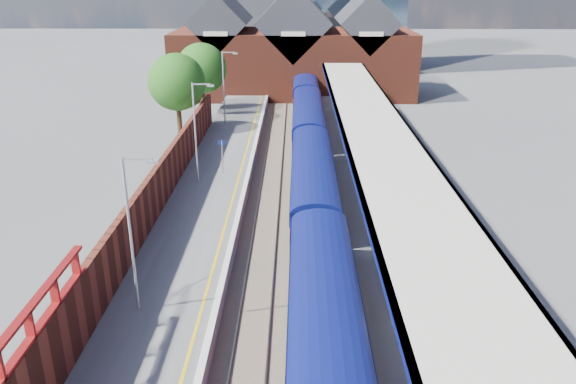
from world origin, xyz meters
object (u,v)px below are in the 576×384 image
object	(u,v)px
train	(310,144)
lamp_post_d	(225,84)
lamp_post_b	(133,226)
lamp_post_c	(197,127)
parked_car_red	(482,302)
parked_car_dark	(433,221)
parked_car_silver	(469,319)
platform_sign	(222,151)
parked_car_blue	(375,154)

from	to	relation	value
train	lamp_post_d	bearing A→B (deg)	127.86
lamp_post_b	lamp_post_c	distance (m)	16.00
train	parked_car_red	distance (m)	23.32
parked_car_dark	train	bearing A→B (deg)	10.73
parked_car_red	parked_car_silver	world-z (taller)	parked_car_red
lamp_post_c	parked_car_red	xyz separation A→B (m)	(14.63, -16.42, -3.22)
train	parked_car_red	size ratio (longest dim) A/B	14.61
platform_sign	parked_car_blue	distance (m)	11.98
lamp_post_b	lamp_post_d	distance (m)	32.00
lamp_post_d	parked_car_red	bearing A→B (deg)	-65.71
lamp_post_c	lamp_post_d	world-z (taller)	same
lamp_post_b	parked_car_silver	world-z (taller)	lamp_post_b
parked_car_blue	lamp_post_b	bearing A→B (deg)	163.20
train	platform_sign	distance (m)	7.59
lamp_post_b	lamp_post_d	bearing A→B (deg)	90.00
parked_car_red	parked_car_blue	size ratio (longest dim) A/B	1.07
lamp_post_d	parked_car_red	world-z (taller)	lamp_post_d
train	parked_car_silver	distance (m)	24.26
train	parked_car_blue	xyz separation A→B (m)	(5.06, -0.94, -0.53)
parked_car_red	parked_car_blue	distance (m)	21.44
parked_car_dark	parked_car_silver	bearing A→B (deg)	160.34
train	parked_car_silver	bearing A→B (deg)	-75.96
lamp_post_c	parked_car_blue	xyz separation A→B (m)	(12.92, 4.95, -3.41)
train	parked_car_red	xyz separation A→B (m)	(6.77, -22.31, -0.35)
lamp_post_b	parked_car_silver	xyz separation A→B (m)	(13.74, -1.63, -3.27)
platform_sign	parked_car_dark	xyz separation A→B (m)	(13.16, -9.89, -1.05)
lamp_post_b	platform_sign	xyz separation A→B (m)	(1.36, 18.00, -2.30)
train	lamp_post_d	world-z (taller)	lamp_post_d
parked_car_dark	parked_car_blue	world-z (taller)	parked_car_dark
parked_car_dark	lamp_post_c	bearing A→B (deg)	46.41
lamp_post_b	parked_car_blue	xyz separation A→B (m)	(12.92, 20.95, -3.41)
train	parked_car_dark	bearing A→B (deg)	-64.21
platform_sign	parked_car_silver	bearing A→B (deg)	-57.78
train	parked_car_red	bearing A→B (deg)	-73.11
platform_sign	parked_car_dark	bearing A→B (deg)	-36.94
train	parked_car_silver	size ratio (longest dim) A/B	14.95
parked_car_red	parked_car_dark	xyz separation A→B (m)	(-0.11, 8.52, -0.13)
lamp_post_b	platform_sign	bearing A→B (deg)	85.67
lamp_post_d	parked_car_blue	size ratio (longest dim) A/B	1.66
lamp_post_c	platform_sign	world-z (taller)	lamp_post_c
lamp_post_b	parked_car_dark	xyz separation A→B (m)	(14.52, 8.11, -3.35)
lamp_post_d	parked_car_silver	distance (m)	36.48
lamp_post_c	parked_car_silver	size ratio (longest dim) A/B	1.59
lamp_post_b	lamp_post_c	size ratio (longest dim) A/B	1.00
parked_car_silver	parked_car_dark	size ratio (longest dim) A/B	1.00
platform_sign	parked_car_red	size ratio (longest dim) A/B	0.55
parked_car_red	parked_car_silver	distance (m)	1.51
lamp_post_c	lamp_post_b	bearing A→B (deg)	-90.00
train	lamp_post_c	world-z (taller)	lamp_post_c
lamp_post_d	parked_car_silver	world-z (taller)	lamp_post_d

